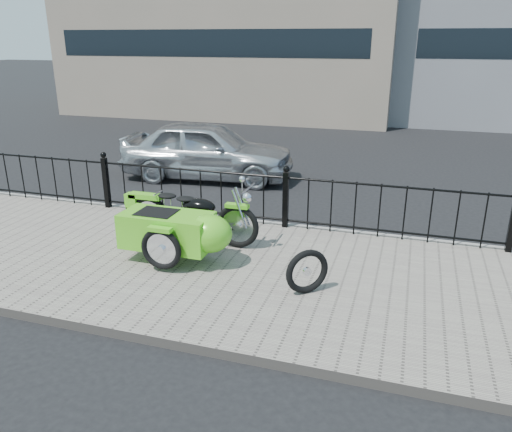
% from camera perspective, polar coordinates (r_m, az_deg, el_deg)
% --- Properties ---
extents(ground, '(120.00, 120.00, 0.00)m').
position_cam_1_polar(ground, '(7.50, 0.83, -5.44)').
color(ground, black).
rests_on(ground, ground).
extents(sidewalk, '(30.00, 3.80, 0.12)m').
position_cam_1_polar(sidewalk, '(7.04, -0.35, -6.65)').
color(sidewalk, gray).
rests_on(sidewalk, ground).
extents(curb, '(30.00, 0.10, 0.12)m').
position_cam_1_polar(curb, '(8.75, 3.56, -1.26)').
color(curb, gray).
rests_on(curb, ground).
extents(iron_fence, '(14.11, 0.11, 1.08)m').
position_cam_1_polar(iron_fence, '(8.45, 3.40, 1.75)').
color(iron_fence, black).
rests_on(iron_fence, sidewalk).
extents(motorcycle_sidecar, '(2.28, 1.48, 0.98)m').
position_cam_1_polar(motorcycle_sidecar, '(7.29, -8.38, -1.33)').
color(motorcycle_sidecar, black).
rests_on(motorcycle_sidecar, sidewalk).
extents(spare_tire, '(0.50, 0.45, 0.59)m').
position_cam_1_polar(spare_tire, '(6.34, 5.86, -6.33)').
color(spare_tire, black).
rests_on(spare_tire, sidewalk).
extents(sedan_car, '(4.19, 2.02, 1.38)m').
position_cam_1_polar(sedan_car, '(11.93, -5.57, 7.52)').
color(sedan_car, silver).
rests_on(sedan_car, ground).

